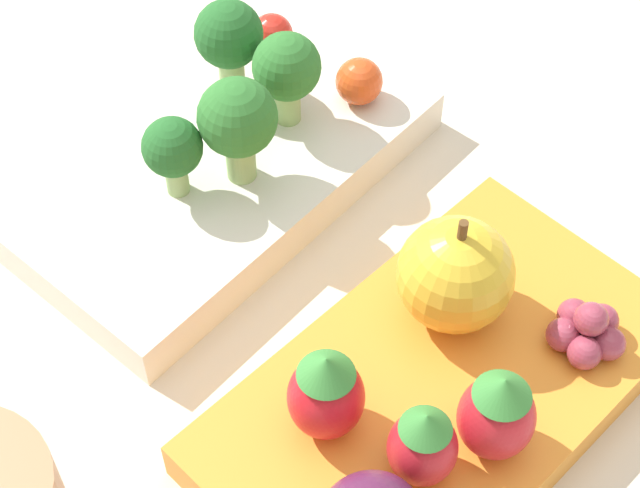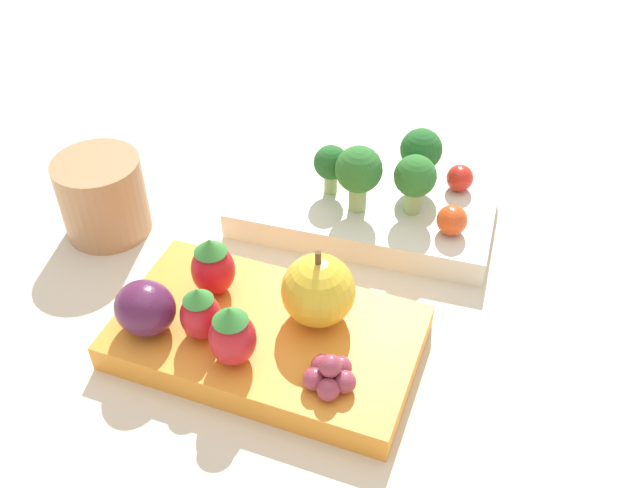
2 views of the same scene
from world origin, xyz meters
name	(u,v)px [view 1 (image 1 of 2)]	position (x,y,z in m)	size (l,w,h in m)	color
ground_plane	(327,283)	(0.00, 0.00, 0.00)	(4.00, 4.00, 0.00)	beige
bento_box_savoury	(218,171)	(0.00, 0.08, 0.01)	(0.24, 0.15, 0.02)	silver
bento_box_fruit	(439,393)	(-0.01, -0.08, 0.01)	(0.22, 0.14, 0.02)	orange
broccoli_floret_0	(229,37)	(0.04, 0.12, 0.06)	(0.04, 0.04, 0.05)	#93B770
broccoli_floret_1	(173,150)	(-0.03, 0.08, 0.05)	(0.03, 0.03, 0.05)	#93B770
broccoli_floret_2	(287,70)	(0.04, 0.08, 0.06)	(0.04, 0.04, 0.05)	#93B770
broccoli_floret_3	(245,117)	(0.00, 0.07, 0.06)	(0.04, 0.04, 0.06)	#93B770
cherry_tomato_0	(359,81)	(0.08, 0.07, 0.04)	(0.03, 0.03, 0.03)	#DB4C1E
cherry_tomato_1	(272,35)	(0.07, 0.13, 0.04)	(0.02, 0.02, 0.02)	red
apple	(455,274)	(0.02, -0.06, 0.05)	(0.05, 0.05, 0.06)	gold
strawberry_0	(326,393)	(-0.06, -0.07, 0.05)	(0.03, 0.03, 0.05)	red
strawberry_1	(423,445)	(-0.04, -0.11, 0.04)	(0.03, 0.03, 0.04)	red
strawberry_2	(497,414)	(-0.01, -0.12, 0.05)	(0.03, 0.03, 0.05)	red
grape_cluster	(587,331)	(0.05, -0.11, 0.03)	(0.03, 0.03, 0.03)	#93384C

